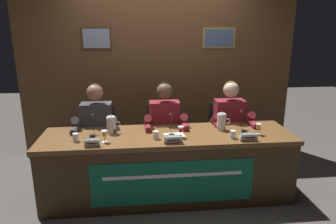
{
  "coord_description": "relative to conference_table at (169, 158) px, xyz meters",
  "views": [
    {
      "loc": [
        -0.32,
        -3.12,
        1.87
      ],
      "look_at": [
        0.0,
        0.0,
        0.99
      ],
      "focal_mm": 32.56,
      "sensor_mm": 36.0,
      "label": 1
    }
  ],
  "objects": [
    {
      "name": "juice_glass_center",
      "position": [
        0.12,
        -0.02,
        0.33
      ],
      "size": [
        0.06,
        0.06,
        0.12
      ],
      "color": "white",
      "rests_on": "conference_table"
    },
    {
      "name": "chair_center",
      "position": [
        -0.0,
        0.65,
        -0.05
      ],
      "size": [
        0.44,
        0.44,
        0.91
      ],
      "color": "black",
      "rests_on": "ground_plane"
    },
    {
      "name": "nameplate_left",
      "position": [
        -0.77,
        -0.18,
        0.28
      ],
      "size": [
        0.15,
        0.06,
        0.08
      ],
      "color": "white",
      "rests_on": "conference_table"
    },
    {
      "name": "panelist_center",
      "position": [
        -0.0,
        0.45,
        0.23
      ],
      "size": [
        0.51,
        0.48,
        1.24
      ],
      "color": "black",
      "rests_on": "ground_plane"
    },
    {
      "name": "panelist_right",
      "position": [
        0.81,
        0.45,
        0.23
      ],
      "size": [
        0.51,
        0.48,
        1.24
      ],
      "color": "black",
      "rests_on": "ground_plane"
    },
    {
      "name": "water_cup_right",
      "position": [
        0.66,
        -0.1,
        0.28
      ],
      "size": [
        0.06,
        0.06,
        0.08
      ],
      "color": "silver",
      "rests_on": "conference_table"
    },
    {
      "name": "document_stack_center",
      "position": [
        0.06,
        0.04,
        0.25
      ],
      "size": [
        0.22,
        0.17,
        0.01
      ],
      "color": "white",
      "rests_on": "conference_table"
    },
    {
      "name": "microphone_left",
      "position": [
        -0.81,
        0.14,
        0.32
      ],
      "size": [
        0.06,
        0.17,
        0.22
      ],
      "color": "black",
      "rests_on": "conference_table"
    },
    {
      "name": "chair_right",
      "position": [
        0.81,
        0.65,
        -0.05
      ],
      "size": [
        0.44,
        0.44,
        0.91
      ],
      "color": "black",
      "rests_on": "ground_plane"
    },
    {
      "name": "juice_glass_right",
      "position": [
        0.97,
        -0.01,
        0.33
      ],
      "size": [
        0.06,
        0.06,
        0.12
      ],
      "color": "white",
      "rests_on": "conference_table"
    },
    {
      "name": "nameplate_center",
      "position": [
        0.02,
        -0.17,
        0.28
      ],
      "size": [
        0.19,
        0.06,
        0.08
      ],
      "color": "white",
      "rests_on": "conference_table"
    },
    {
      "name": "chair_left",
      "position": [
        -0.81,
        0.65,
        -0.05
      ],
      "size": [
        0.44,
        0.44,
        0.91
      ],
      "color": "black",
      "rests_on": "ground_plane"
    },
    {
      "name": "panelist_left",
      "position": [
        -0.81,
        0.45,
        0.23
      ],
      "size": [
        0.51,
        0.48,
        1.24
      ],
      "color": "black",
      "rests_on": "ground_plane"
    },
    {
      "name": "water_pitcher_left_side",
      "position": [
        -0.61,
        0.2,
        0.34
      ],
      "size": [
        0.15,
        0.1,
        0.21
      ],
      "color": "silver",
      "rests_on": "conference_table"
    },
    {
      "name": "water_cup_center",
      "position": [
        -0.14,
        -0.03,
        0.28
      ],
      "size": [
        0.06,
        0.06,
        0.08
      ],
      "color": "silver",
      "rests_on": "conference_table"
    },
    {
      "name": "microphone_right",
      "position": [
        0.85,
        0.13,
        0.32
      ],
      "size": [
        0.06,
        0.17,
        0.22
      ],
      "color": "black",
      "rests_on": "conference_table"
    },
    {
      "name": "nameplate_right",
      "position": [
        0.8,
        -0.18,
        0.28
      ],
      "size": [
        0.19,
        0.06,
        0.08
      ],
      "color": "white",
      "rests_on": "conference_table"
    },
    {
      "name": "water_pitcher_right_side",
      "position": [
        0.62,
        0.19,
        0.34
      ],
      "size": [
        0.15,
        0.1,
        0.21
      ],
      "color": "silver",
      "rests_on": "conference_table"
    },
    {
      "name": "microphone_center",
      "position": [
        0.03,
        0.08,
        0.32
      ],
      "size": [
        0.06,
        0.17,
        0.22
      ],
      "color": "black",
      "rests_on": "conference_table"
    },
    {
      "name": "juice_glass_left",
      "position": [
        -0.66,
        -0.07,
        0.33
      ],
      "size": [
        0.06,
        0.06,
        0.12
      ],
      "color": "white",
      "rests_on": "conference_table"
    },
    {
      "name": "conference_table",
      "position": [
        0.0,
        0.0,
        0.0
      ],
      "size": [
        2.74,
        0.73,
        0.74
      ],
      "color": "brown",
      "rests_on": "ground_plane"
    },
    {
      "name": "ground_plane",
      "position": [
        -0.0,
        0.1,
        -0.49
      ],
      "size": [
        12.0,
        12.0,
        0.0
      ],
      "primitive_type": "plane",
      "color": "#4C4742"
    },
    {
      "name": "wall_back_panelled",
      "position": [
        -0.0,
        1.41,
        0.81
      ],
      "size": [
        3.94,
        0.14,
        2.6
      ],
      "color": "brown",
      "rests_on": "ground_plane"
    },
    {
      "name": "water_cup_left",
      "position": [
        -0.96,
        -0.02,
        0.28
      ],
      "size": [
        0.06,
        0.06,
        0.08
      ],
      "color": "silver",
      "rests_on": "conference_table"
    }
  ]
}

